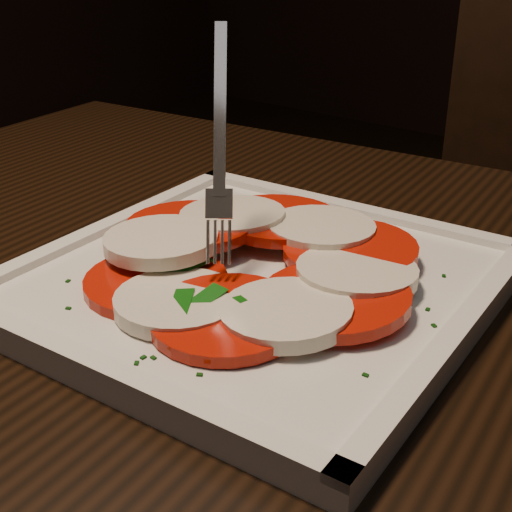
{
  "coord_description": "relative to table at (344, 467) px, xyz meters",
  "views": [
    {
      "loc": [
        0.43,
        -0.28,
        1.0
      ],
      "look_at": [
        0.15,
        0.08,
        0.78
      ],
      "focal_mm": 50.0,
      "sensor_mm": 36.0,
      "label": 1
    }
  ],
  "objects": [
    {
      "name": "table",
      "position": [
        0.0,
        0.0,
        0.0
      ],
      "size": [
        1.28,
        0.93,
        0.75
      ],
      "rotation": [
        0.0,
        0.0,
        0.11
      ],
      "color": "black",
      "rests_on": "ground"
    },
    {
      "name": "plate",
      "position": [
        -0.09,
        0.02,
        0.11
      ],
      "size": [
        0.33,
        0.33,
        0.01
      ],
      "primitive_type": "cube",
      "rotation": [
        0.0,
        0.0,
        0.07
      ],
      "color": "white",
      "rests_on": "table"
    },
    {
      "name": "caprese_salad",
      "position": [
        -0.09,
        0.02,
        0.12
      ],
      "size": [
        0.25,
        0.27,
        0.03
      ],
      "color": "#C31004",
      "rests_on": "plate"
    },
    {
      "name": "fork",
      "position": [
        -0.12,
        0.02,
        0.21
      ],
      "size": [
        0.08,
        0.09,
        0.14
      ],
      "primitive_type": null,
      "rotation": [
        0.0,
        0.0,
        0.65
      ],
      "color": "white",
      "rests_on": "caprese_salad"
    }
  ]
}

